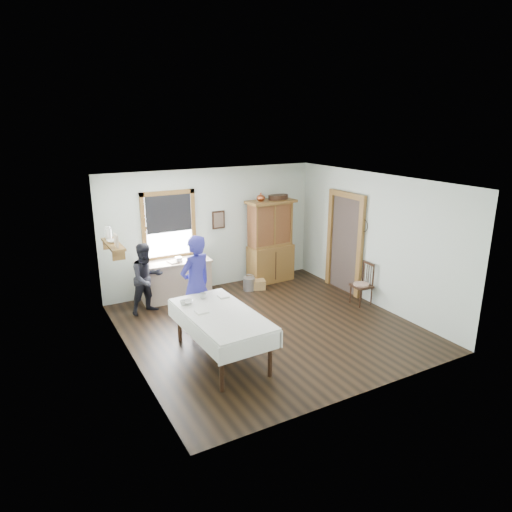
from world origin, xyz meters
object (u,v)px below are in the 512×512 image
spindle_chair (362,284)px  pail (249,284)px  woman_blue (196,288)px  wicker_basket (257,284)px  china_hutch (271,241)px  figure_dark (147,281)px  dining_table (221,335)px  work_counter (176,280)px

spindle_chair → pail: (-1.66, 1.84, -0.30)m
woman_blue → wicker_basket: bearing=-166.0°
china_hutch → woman_blue: size_ratio=1.16×
wicker_basket → figure_dark: bearing=-178.0°
spindle_chair → dining_table: bearing=-166.2°
dining_table → woman_blue: bearing=88.7°
dining_table → figure_dark: figure_dark is taller
china_hutch → woman_blue: 3.07m
spindle_chair → pail: 2.50m
spindle_chair → pail: spindle_chair is taller
work_counter → figure_dark: figure_dark is taller
spindle_chair → woman_blue: size_ratio=0.53×
woman_blue → spindle_chair: bearing=152.3°
pail → wicker_basket: bearing=-9.6°
work_counter → dining_table: 2.77m
spindle_chair → wicker_basket: spindle_chair is taller
china_hutch → spindle_chair: bearing=-69.5°
pail → figure_dark: size_ratio=0.22×
work_counter → china_hutch: 2.42m
figure_dark → wicker_basket: bearing=-12.1°
wicker_basket → figure_dark: (-2.53, -0.09, 0.55)m
work_counter → pail: 1.66m
china_hutch → dining_table: bearing=-135.0°
work_counter → dining_table: bearing=-90.5°
dining_table → pail: bearing=53.6°
work_counter → wicker_basket: 1.85m
pail → woman_blue: size_ratio=0.17×
wicker_basket → woman_blue: (-1.99, -1.35, 0.73)m
china_hutch → wicker_basket: 1.09m
wicker_basket → spindle_chair: bearing=-50.9°
figure_dark → china_hutch: bearing=-6.0°
spindle_chair → pail: bearing=135.5°
spindle_chair → figure_dark: 4.36m
dining_table → wicker_basket: 3.19m
wicker_basket → pail: bearing=170.4°
china_hutch → figure_dark: china_hutch is taller
spindle_chair → figure_dark: size_ratio=0.67×
spindle_chair → work_counter: bearing=150.5°
figure_dark → pail: bearing=-11.2°
dining_table → wicker_basket: bearing=50.6°
work_counter → pail: (1.61, -0.28, -0.28)m
china_hutch → wicker_basket: size_ratio=5.39×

